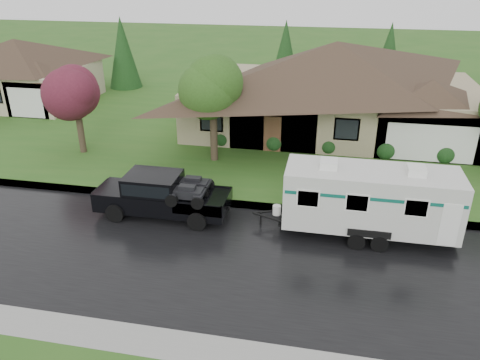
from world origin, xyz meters
name	(u,v)px	position (x,y,z in m)	size (l,w,h in m)	color
ground	(272,235)	(0.00, 0.00, 0.00)	(140.00, 140.00, 0.00)	#2A591B
road	(265,263)	(0.00, -2.00, 0.01)	(140.00, 8.00, 0.01)	black
curb	(279,208)	(0.00, 2.25, 0.07)	(140.00, 0.50, 0.15)	gray
lawn	(301,122)	(0.00, 15.00, 0.07)	(140.00, 26.00, 0.15)	#2A591B
house_main	(339,77)	(2.29, 13.84, 3.59)	(19.44, 10.80, 6.90)	#998868
house_far	(19,66)	(-21.78, 15.85, 2.97)	(10.80, 8.64, 5.80)	tan
tree_left_green	(213,89)	(-4.22, 7.10, 4.15)	(3.48, 3.48, 5.77)	#382B1E
tree_red	(75,92)	(-11.98, 6.77, 3.66)	(3.06, 3.06, 5.06)	#382B1E
shrub_row	(329,145)	(2.00, 9.30, 0.65)	(13.60, 1.00, 1.00)	#143814
pickup_truck	(160,194)	(-5.05, 0.77, 1.03)	(5.75, 2.18, 1.92)	black
travel_trailer	(370,198)	(3.75, 0.77, 1.69)	(7.09, 2.49, 3.18)	silver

